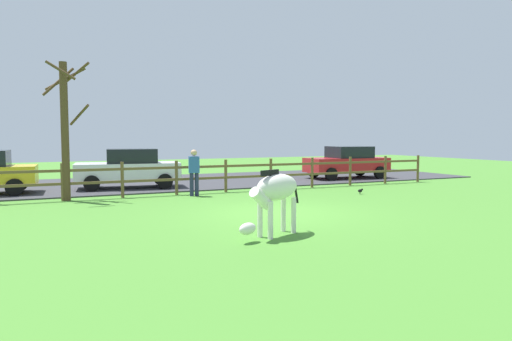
% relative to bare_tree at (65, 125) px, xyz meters
% --- Properties ---
extents(ground_plane, '(60.00, 60.00, 0.00)m').
position_rel_bare_tree_xyz_m(ground_plane, '(5.17, -5.05, -2.48)').
color(ground_plane, '#47842D').
extents(parking_asphalt, '(28.00, 7.40, 0.05)m').
position_rel_bare_tree_xyz_m(parking_asphalt, '(5.17, 4.25, -2.45)').
color(parking_asphalt, '#38383D').
rests_on(parking_asphalt, ground_plane).
extents(paddock_fence, '(20.97, 0.11, 1.23)m').
position_rel_bare_tree_xyz_m(paddock_fence, '(4.60, -0.05, -1.78)').
color(paddock_fence, brown).
rests_on(paddock_fence, ground_plane).
extents(bare_tree, '(1.47, 1.37, 4.53)m').
position_rel_bare_tree_xyz_m(bare_tree, '(0.00, 0.00, 0.00)').
color(bare_tree, '#513A23').
rests_on(bare_tree, ground_plane).
extents(zebra, '(1.81, 1.05, 1.41)m').
position_rel_bare_tree_xyz_m(zebra, '(3.73, -7.69, -1.55)').
color(zebra, white).
rests_on(zebra, ground_plane).
extents(crow_on_grass, '(0.21, 0.10, 0.20)m').
position_rel_bare_tree_xyz_m(crow_on_grass, '(9.79, -2.67, -2.35)').
color(crow_on_grass, black).
rests_on(crow_on_grass, ground_plane).
extents(parked_car_red, '(4.09, 2.07, 1.56)m').
position_rel_bare_tree_xyz_m(parked_car_red, '(12.89, 2.47, -1.63)').
color(parked_car_red, red).
rests_on(parked_car_red, parking_asphalt).
extents(parked_car_white, '(4.18, 2.27, 1.56)m').
position_rel_bare_tree_xyz_m(parked_car_white, '(2.41, 2.52, -1.63)').
color(parked_car_white, white).
rests_on(parked_car_white, parking_asphalt).
extents(visitor_near_fence, '(0.39, 0.28, 1.64)m').
position_rel_bare_tree_xyz_m(visitor_near_fence, '(4.13, -0.65, -1.57)').
color(visitor_near_fence, '#232847').
rests_on(visitor_near_fence, ground_plane).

